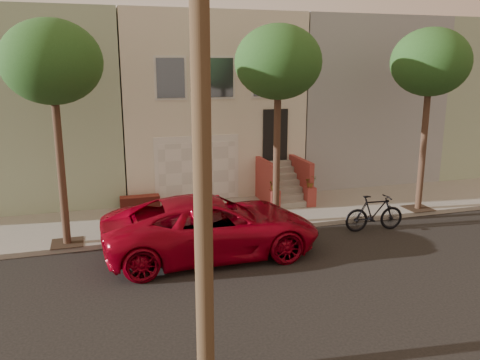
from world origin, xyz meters
name	(u,v)px	position (x,y,z in m)	size (l,w,h in m)	color
ground	(294,279)	(0.00, 0.00, 0.00)	(90.00, 90.00, 0.00)	black
sidewalk	(234,215)	(0.00, 5.35, 0.07)	(40.00, 3.70, 0.15)	gray
house_row	(197,100)	(0.00, 11.19, 3.64)	(33.10, 11.70, 7.00)	#BAB29F
tree_left	(52,64)	(-5.50, 3.90, 5.26)	(2.70, 2.57, 6.30)	#2D2116
tree_mid	(278,63)	(1.00, 3.90, 5.26)	(2.70, 2.57, 6.30)	#2D2116
tree_right	(431,63)	(6.50, 3.90, 5.26)	(2.70, 2.57, 6.30)	#2D2116
pickup_truck	(212,226)	(-1.56, 2.19, 0.84)	(2.78, 6.02, 1.67)	maroon
motorcycle	(374,213)	(3.90, 2.64, 0.59)	(0.56, 1.97, 1.19)	black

